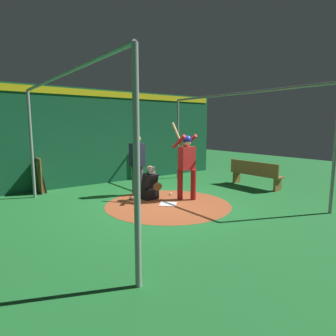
% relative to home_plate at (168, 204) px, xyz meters
% --- Properties ---
extents(ground_plane, '(25.61, 25.61, 0.00)m').
position_rel_home_plate_xyz_m(ground_plane, '(0.00, 0.00, -0.01)').
color(ground_plane, '#1E6B2D').
extents(dirt_circle, '(3.22, 3.22, 0.01)m').
position_rel_home_plate_xyz_m(dirt_circle, '(0.00, 0.00, -0.01)').
color(dirt_circle, '#9E4C28').
rests_on(dirt_circle, ground).
extents(home_plate, '(0.59, 0.59, 0.01)m').
position_rel_home_plate_xyz_m(home_plate, '(0.00, 0.00, 0.00)').
color(home_plate, white).
rests_on(home_plate, dirt_circle).
extents(batter, '(0.68, 0.49, 2.10)m').
position_rel_home_plate_xyz_m(batter, '(-0.11, 0.70, 1.06)').
color(batter, maroon).
rests_on(batter, ground).
extents(catcher, '(0.58, 0.40, 0.93)m').
position_rel_home_plate_xyz_m(catcher, '(-0.75, -0.06, 0.35)').
color(catcher, black).
rests_on(catcher, ground).
extents(umpire, '(0.22, 0.49, 1.74)m').
position_rel_home_plate_xyz_m(umpire, '(-1.37, -0.09, 0.97)').
color(umpire, '#4C4C51').
rests_on(umpire, ground).
extents(back_wall, '(0.23, 9.61, 3.22)m').
position_rel_home_plate_xyz_m(back_wall, '(-3.66, 0.00, 1.61)').
color(back_wall, '#145133').
rests_on(back_wall, ground).
extents(cage_frame, '(5.76, 5.24, 2.98)m').
position_rel_home_plate_xyz_m(cage_frame, '(0.00, 0.00, 2.09)').
color(cage_frame, gray).
rests_on(cage_frame, ground).
extents(bat_rack, '(0.70, 0.21, 1.05)m').
position_rel_home_plate_xyz_m(bat_rack, '(-3.42, -2.30, 0.48)').
color(bat_rack, olive).
rests_on(bat_rack, ground).
extents(bench, '(1.85, 0.36, 0.85)m').
position_rel_home_plate_xyz_m(bench, '(-0.01, 3.58, 0.44)').
color(bench, olive).
rests_on(bench, ground).
extents(baseball_0, '(0.07, 0.07, 0.07)m').
position_rel_home_plate_xyz_m(baseball_0, '(-0.76, 0.66, 0.03)').
color(baseball_0, white).
rests_on(baseball_0, dirt_circle).
extents(baseball_1, '(0.07, 0.07, 0.07)m').
position_rel_home_plate_xyz_m(baseball_1, '(-1.03, -0.52, 0.03)').
color(baseball_1, white).
rests_on(baseball_1, dirt_circle).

